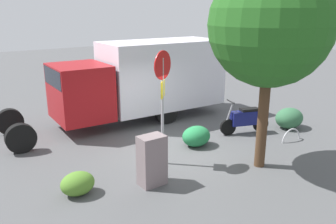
% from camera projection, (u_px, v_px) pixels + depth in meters
% --- Properties ---
extents(ground_plane, '(60.00, 60.00, 0.00)m').
position_uv_depth(ground_plane, '(172.00, 150.00, 10.79)').
color(ground_plane, '#4E4F50').
extents(box_truck_near, '(8.44, 2.61, 2.99)m').
position_uv_depth(box_truck_near, '(141.00, 78.00, 13.32)').
color(box_truck_near, black).
rests_on(box_truck_near, ground).
extents(motorcycle, '(1.74, 0.81, 1.20)m').
position_uv_depth(motorcycle, '(246.00, 119.00, 12.10)').
color(motorcycle, black).
rests_on(motorcycle, ground).
extents(stop_sign, '(0.71, 0.33, 3.15)m').
position_uv_depth(stop_sign, '(163.00, 90.00, 9.25)').
color(stop_sign, '#9E9EA3').
rests_on(stop_sign, ground).
extents(street_tree, '(3.11, 3.11, 5.34)m').
position_uv_depth(street_tree, '(270.00, 26.00, 8.65)').
color(street_tree, '#47301E').
rests_on(street_tree, ground).
extents(utility_cabinet, '(0.64, 0.45, 1.26)m').
position_uv_depth(utility_cabinet, '(152.00, 160.00, 8.53)').
color(utility_cabinet, slate).
rests_on(utility_cabinet, ground).
extents(bike_rack_hoop, '(0.85, 0.11, 0.85)m').
position_uv_depth(bike_rack_hoop, '(291.00, 141.00, 11.55)').
color(bike_rack_hoop, '#B7B7BC').
rests_on(bike_rack_hoop, ground).
extents(shrub_near_sign, '(0.80, 0.66, 0.55)m').
position_uv_depth(shrub_near_sign, '(78.00, 184.00, 8.15)').
color(shrub_near_sign, '#4F7F2A').
rests_on(shrub_near_sign, ground).
extents(shrub_mid_verge, '(0.94, 0.77, 0.64)m').
position_uv_depth(shrub_mid_verge, '(196.00, 136.00, 11.03)').
color(shrub_mid_verge, '#237842').
rests_on(shrub_mid_verge, ground).
extents(shrub_by_tree, '(1.09, 0.89, 0.74)m').
position_uv_depth(shrub_by_tree, '(289.00, 118.00, 12.68)').
color(shrub_by_tree, '#326541').
rests_on(shrub_by_tree, ground).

